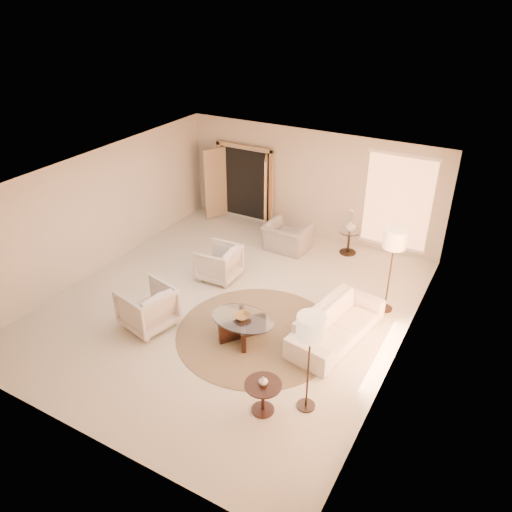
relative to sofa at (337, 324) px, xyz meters
The scene contains 18 objects.
room 2.59m from the sofa, behind, with size 7.04×8.04×2.83m.
windows_right 1.49m from the sofa, ahead, with size 0.10×6.40×2.40m, color #FFA166, non-canonical shape.
window_back_corner 4.04m from the sofa, 90.84° to the left, with size 1.70×0.10×2.40m, color #FFA166, non-canonical shape.
curtains_right 1.72m from the sofa, 42.75° to the left, with size 0.06×5.20×2.60m, color tan, non-canonical shape.
french_doors 5.74m from the sofa, 138.38° to the left, with size 1.95×0.66×2.16m.
area_rug 1.55m from the sofa, 156.18° to the right, with size 3.17×3.17×0.01m, color #403222.
sofa is the anchor object (origin of this frame).
armchair_left 3.26m from the sofa, 166.19° to the left, with size 0.85×0.80×0.87m, color beige.
armchair_right 3.68m from the sofa, 157.27° to the right, with size 0.92×0.86×0.94m, color beige.
accent_chair 3.68m from the sofa, 130.91° to the left, with size 1.07×0.70×0.93m, color gray.
coffee_table 1.79m from the sofa, 151.21° to the right, with size 1.31×1.31×0.46m.
end_table 2.32m from the sofa, 98.51° to the right, with size 0.59×0.59×0.56m.
side_table 3.51m from the sofa, 106.31° to the left, with size 0.54×0.54×0.63m.
floor_lamp_near 1.95m from the sofa, 68.96° to the left, with size 0.45×0.45×1.85m.
floor_lamp_far 2.23m from the sofa, 83.30° to the right, with size 0.43×0.43×1.78m.
bowl 1.80m from the sofa, 151.21° to the right, with size 0.31×0.31×0.08m, color brown.
end_vase 2.34m from the sofa, 98.51° to the right, with size 0.15×0.15×0.15m, color silver.
side_vase 3.53m from the sofa, 106.31° to the left, with size 0.26×0.26×0.27m, color silver.
Camera 1 is at (4.73, -7.36, 6.05)m, focal length 35.00 mm.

